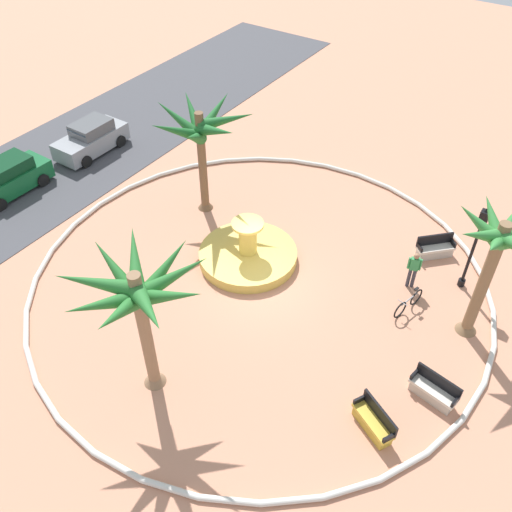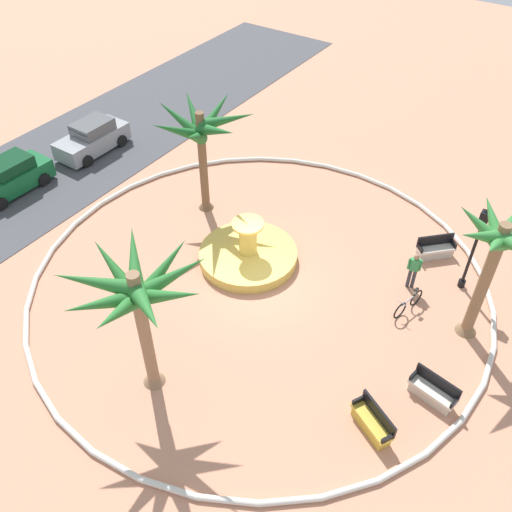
{
  "view_description": "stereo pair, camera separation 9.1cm",
  "coord_description": "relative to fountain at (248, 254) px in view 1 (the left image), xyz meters",
  "views": [
    {
      "loc": [
        -13.32,
        -8.75,
        15.66
      ],
      "look_at": [
        0.24,
        0.33,
        1.0
      ],
      "focal_mm": 38.71,
      "sensor_mm": 36.0,
      "label": 1
    },
    {
      "loc": [
        -13.27,
        -8.83,
        15.66
      ],
      "look_at": [
        0.24,
        0.33,
        1.0
      ],
      "focal_mm": 38.71,
      "sensor_mm": 36.0,
      "label": 2
    }
  ],
  "objects": [
    {
      "name": "bicycle_red_frame",
      "position": [
        1.01,
        -6.68,
        0.09
      ],
      "size": [
        1.68,
        0.58,
        0.94
      ],
      "color": "black",
      "rests_on": "ground"
    },
    {
      "name": "street_asphalt",
      "position": [
        -0.8,
        12.44,
        -0.28
      ],
      "size": [
        48.0,
        8.0,
        0.03
      ],
      "primitive_type": "cube",
      "color": "#424247",
      "rests_on": "ground"
    },
    {
      "name": "parked_car_leftmost",
      "position": [
        -2.31,
        12.35,
        0.49
      ],
      "size": [
        4.03,
        1.98,
        1.67
      ],
      "color": "#145B2D",
      "rests_on": "ground"
    },
    {
      "name": "palm_tree_mid_plaza",
      "position": [
        1.89,
        3.69,
        3.71
      ],
      "size": [
        4.39,
        4.54,
        5.15
      ],
      "color": "brown",
      "rests_on": "ground"
    },
    {
      "name": "lamppost",
      "position": [
        3.49,
        -7.96,
        1.97
      ],
      "size": [
        0.32,
        0.32,
        3.86
      ],
      "color": "black",
      "rests_on": "ground"
    },
    {
      "name": "plaza_curb",
      "position": [
        -0.8,
        -1.11,
        -0.19
      ],
      "size": [
        18.31,
        18.31,
        0.2
      ],
      "primitive_type": "torus",
      "color": "silver",
      "rests_on": "ground"
    },
    {
      "name": "bench_north",
      "position": [
        -4.36,
        -7.73,
        0.05
      ],
      "size": [
        1.2,
        1.64,
        1.0
      ],
      "color": "gold",
      "rests_on": "ground"
    },
    {
      "name": "palm_tree_by_curb",
      "position": [
        -6.84,
        -0.88,
        3.91
      ],
      "size": [
        4.38,
        4.38,
        5.29
      ],
      "color": "#8E6B4C",
      "rests_on": "ground"
    },
    {
      "name": "person_cyclist_helmet",
      "position": [
        2.3,
        -6.26,
        0.66
      ],
      "size": [
        0.3,
        0.5,
        1.71
      ],
      "color": "#33333D",
      "rests_on": "ground"
    },
    {
      "name": "fountain",
      "position": [
        0.0,
        0.0,
        0.0
      ],
      "size": [
        4.11,
        4.11,
        1.96
      ],
      "color": "gold",
      "rests_on": "ground"
    },
    {
      "name": "bench_west",
      "position": [
        4.59,
        -6.41,
        0.05
      ],
      "size": [
        1.49,
        1.48,
        1.0
      ],
      "color": "beige",
      "rests_on": "ground"
    },
    {
      "name": "ground_plane",
      "position": [
        -0.8,
        -1.11,
        -0.29
      ],
      "size": [
        80.0,
        80.0,
        0.0
      ],
      "primitive_type": "plane",
      "color": "tan"
    },
    {
      "name": "parked_car_second",
      "position": [
        2.53,
        11.81,
        0.49
      ],
      "size": [
        4.01,
        1.93,
        1.67
      ],
      "color": "gray",
      "rests_on": "ground"
    },
    {
      "name": "palm_tree_near_fountain",
      "position": [
        1.29,
        -8.9,
        3.8
      ],
      "size": [
        3.36,
        3.32,
        5.28
      ],
      "color": "brown",
      "rests_on": "ground"
    },
    {
      "name": "bench_east",
      "position": [
        -2.23,
        -8.87,
        0.05
      ],
      "size": [
        0.79,
        1.66,
        1.0
      ],
      "color": "beige",
      "rests_on": "ground"
    }
  ]
}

